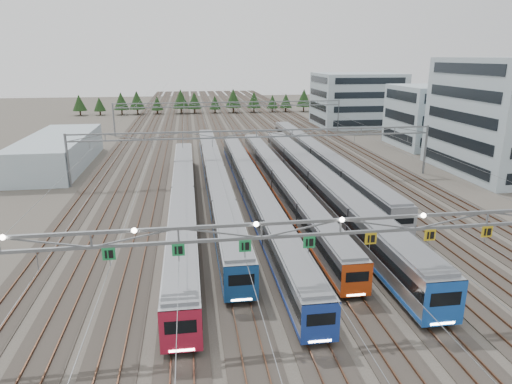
{
  "coord_description": "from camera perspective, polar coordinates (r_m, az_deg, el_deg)",
  "views": [
    {
      "loc": [
        -10.21,
        -28.65,
        18.75
      ],
      "look_at": [
        -2.76,
        21.76,
        3.5
      ],
      "focal_mm": 32.0,
      "sensor_mm": 36.0,
      "label": 1
    }
  ],
  "objects": [
    {
      "name": "train_e",
      "position": [
        61.72,
        7.87,
        1.01
      ],
      "size": [
        3.09,
        62.87,
        4.03
      ],
      "color": "black",
      "rests_on": "ground"
    },
    {
      "name": "depot_bldg_north",
      "position": [
        131.54,
        12.47,
        11.2
      ],
      "size": [
        22.0,
        18.0,
        14.23
      ],
      "primitive_type": "cube",
      "color": "#9EB3BC",
      "rests_on": "ground"
    },
    {
      "name": "train_b",
      "position": [
        66.19,
        -5.14,
        1.96
      ],
      "size": [
        2.73,
        66.0,
        3.56
      ],
      "color": "black",
      "rests_on": "ground"
    },
    {
      "name": "depot_bldg_mid",
      "position": [
        104.96,
        20.92,
        8.82
      ],
      "size": [
        14.0,
        16.0,
        12.78
      ],
      "primitive_type": "cube",
      "color": "#9EB3BC",
      "rests_on": "ground"
    },
    {
      "name": "train_a",
      "position": [
        56.09,
        -9.08,
        -0.88
      ],
      "size": [
        2.75,
        56.56,
        3.58
      ],
      "color": "black",
      "rests_on": "ground"
    },
    {
      "name": "track_bed",
      "position": [
        130.2,
        -3.88,
        9.0
      ],
      "size": [
        54.0,
        260.0,
        5.42
      ],
      "color": "#2D2823",
      "rests_on": "ground"
    },
    {
      "name": "treeline",
      "position": [
        158.15,
        -5.09,
        11.33
      ],
      "size": [
        93.8,
        5.6,
        7.02
      ],
      "color": "#332114",
      "rests_on": "ground"
    },
    {
      "name": "gantry_far",
      "position": [
        114.78,
        -3.31,
        10.45
      ],
      "size": [
        56.36,
        0.36,
        8.0
      ],
      "color": "slate",
      "rests_on": "ground"
    },
    {
      "name": "ground",
      "position": [
        35.73,
        9.88,
        -15.26
      ],
      "size": [
        400.0,
        400.0,
        0.0
      ],
      "primitive_type": "plane",
      "color": "#47423A",
      "rests_on": "ground"
    },
    {
      "name": "train_c",
      "position": [
        59.61,
        -0.39,
        0.31
      ],
      "size": [
        2.65,
        63.39,
        3.44
      ],
      "color": "black",
      "rests_on": "ground"
    },
    {
      "name": "gantry_near",
      "position": [
        32.46,
        10.48,
        -4.69
      ],
      "size": [
        56.36,
        0.61,
        8.08
      ],
      "color": "slate",
      "rests_on": "ground"
    },
    {
      "name": "train_d",
      "position": [
        64.24,
        3.08,
        1.44
      ],
      "size": [
        2.56,
        60.6,
        3.32
      ],
      "color": "black",
      "rests_on": "ground"
    },
    {
      "name": "depot_bldg_south",
      "position": [
        85.37,
        29.27,
        8.18
      ],
      "size": [
        18.0,
        22.0,
        18.52
      ],
      "primitive_type": "cube",
      "color": "#9EB3BC",
      "rests_on": "ground"
    },
    {
      "name": "train_f",
      "position": [
        77.7,
        7.85,
        4.18
      ],
      "size": [
        2.95,
        63.17,
        3.84
      ],
      "color": "black",
      "rests_on": "ground"
    },
    {
      "name": "west_shed",
      "position": [
        87.66,
        -23.53,
        4.68
      ],
      "size": [
        10.0,
        30.0,
        5.27
      ],
      "primitive_type": "cube",
      "color": "#9EB3BC",
      "rests_on": "ground"
    },
    {
      "name": "gantry_mid",
      "position": [
        70.5,
        0.06,
        6.56
      ],
      "size": [
        56.36,
        0.36,
        8.0
      ],
      "color": "slate",
      "rests_on": "ground"
    }
  ]
}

